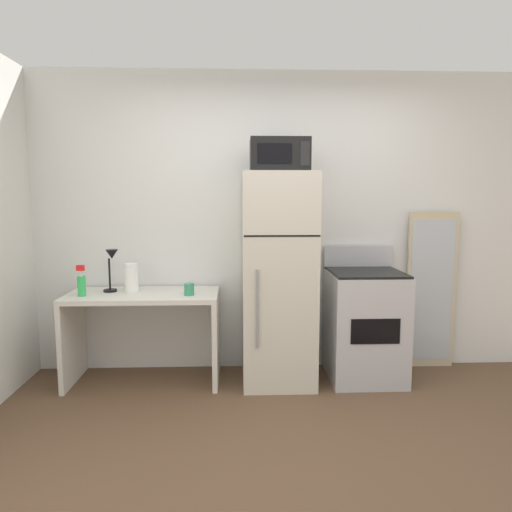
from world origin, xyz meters
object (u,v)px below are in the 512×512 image
(paper_towel_roll, at_px, (131,278))
(oven_range, at_px, (365,324))
(desk_lamp, at_px, (111,263))
(microwave, at_px, (279,155))
(coffee_mug, at_px, (189,289))
(desk, at_px, (144,319))
(spray_bottle, at_px, (81,284))
(leaning_mirror, at_px, (431,290))
(refrigerator, at_px, (278,279))

(paper_towel_roll, xyz_separation_m, oven_range, (1.94, -0.04, -0.40))
(desk_lamp, bearing_deg, microwave, -3.84)
(paper_towel_roll, height_order, microwave, microwave)
(microwave, bearing_deg, coffee_mug, -175.09)
(desk, distance_m, spray_bottle, 0.57)
(desk, bearing_deg, microwave, -2.25)
(leaning_mirror, bearing_deg, oven_range, -158.94)
(desk, xyz_separation_m, paper_towel_roll, (-0.10, 0.03, 0.34))
(leaning_mirror, bearing_deg, paper_towel_roll, -175.18)
(desk_lamp, xyz_separation_m, paper_towel_roll, (0.16, -0.02, -0.12))
(paper_towel_roll, bearing_deg, spray_bottle, -160.35)
(spray_bottle, xyz_separation_m, leaning_mirror, (2.96, 0.35, -0.15))
(desk_lamp, height_order, spray_bottle, desk_lamp)
(coffee_mug, distance_m, paper_towel_roll, 0.51)
(coffee_mug, relative_size, spray_bottle, 0.38)
(coffee_mug, distance_m, refrigerator, 0.73)
(spray_bottle, xyz_separation_m, refrigerator, (1.57, 0.08, 0.01))
(refrigerator, bearing_deg, microwave, -89.68)
(desk_lamp, relative_size, spray_bottle, 1.42)
(desk, height_order, oven_range, oven_range)
(spray_bottle, xyz_separation_m, microwave, (1.57, 0.06, 1.01))
(desk, xyz_separation_m, desk_lamp, (-0.26, 0.05, 0.46))
(desk, height_order, paper_towel_roll, paper_towel_roll)
(desk_lamp, distance_m, leaning_mirror, 2.79)
(oven_range, height_order, leaning_mirror, leaning_mirror)
(coffee_mug, bearing_deg, oven_range, 3.81)
(spray_bottle, height_order, leaning_mirror, leaning_mirror)
(microwave, bearing_deg, leaning_mirror, 11.74)
(paper_towel_roll, relative_size, leaning_mirror, 0.17)
(desk, distance_m, coffee_mug, 0.48)
(microwave, bearing_deg, spray_bottle, -177.84)
(desk, bearing_deg, oven_range, -0.27)
(refrigerator, xyz_separation_m, microwave, (0.00, -0.02, 0.99))
(desk_lamp, bearing_deg, paper_towel_roll, -7.36)
(refrigerator, bearing_deg, coffee_mug, -173.43)
(desk_lamp, height_order, paper_towel_roll, desk_lamp)
(leaning_mirror, bearing_deg, desk, -174.38)
(desk_lamp, xyz_separation_m, oven_range, (2.10, -0.06, -0.52))
(desk, relative_size, coffee_mug, 12.90)
(refrigerator, bearing_deg, paper_towel_roll, 177.65)
(refrigerator, height_order, oven_range, refrigerator)
(coffee_mug, xyz_separation_m, microwave, (0.72, 0.06, 1.06))
(refrigerator, height_order, leaning_mirror, refrigerator)
(desk_lamp, height_order, coffee_mug, desk_lamp)
(paper_towel_roll, bearing_deg, coffee_mug, -15.33)
(desk, xyz_separation_m, microwave, (1.11, -0.04, 1.33))
(desk_lamp, relative_size, paper_towel_roll, 1.47)
(desk, bearing_deg, refrigerator, -1.15)
(spray_bottle, distance_m, oven_range, 2.34)
(desk, distance_m, microwave, 1.73)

